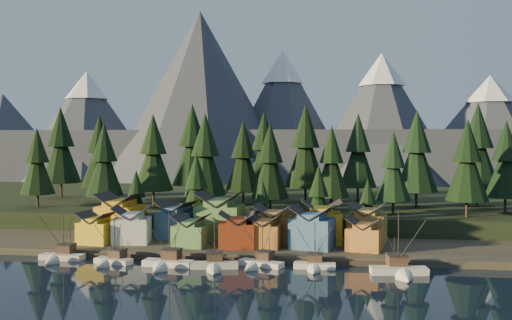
# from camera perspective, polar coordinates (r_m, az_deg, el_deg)

# --- Properties ---
(ground) EXTENTS (500.00, 500.00, 0.00)m
(ground) POSITION_cam_1_polar(r_m,az_deg,el_deg) (107.09, -4.92, -11.77)
(ground) COLOR black
(ground) RESTS_ON ground
(shore_strip) EXTENTS (400.00, 50.00, 1.50)m
(shore_strip) POSITION_cam_1_polar(r_m,az_deg,el_deg) (145.36, -1.33, -7.76)
(shore_strip) COLOR #322C24
(shore_strip) RESTS_ON ground
(hillside) EXTENTS (420.00, 100.00, 6.00)m
(hillside) POSITION_cam_1_polar(r_m,az_deg,el_deg) (194.03, 1.11, -4.59)
(hillside) COLOR black
(hillside) RESTS_ON ground
(dock) EXTENTS (80.00, 4.00, 1.00)m
(dock) POSITION_cam_1_polar(r_m,az_deg,el_deg) (122.70, -3.16, -9.73)
(dock) COLOR #40352E
(dock) RESTS_ON ground
(mountain_ridge) EXTENTS (560.00, 190.00, 90.00)m
(mountain_ridge) POSITION_cam_1_polar(r_m,az_deg,el_deg) (316.06, 3.10, 2.19)
(mountain_ridge) COLOR #474D5B
(mountain_ridge) RESTS_ON ground
(boat_0) EXTENTS (9.66, 10.46, 11.50)m
(boat_0) POSITION_cam_1_polar(r_m,az_deg,el_deg) (128.53, -19.07, -8.52)
(boat_0) COLOR beige
(boat_0) RESTS_ON ground
(boat_1) EXTENTS (8.55, 9.07, 10.33)m
(boat_1) POSITION_cam_1_polar(r_m,az_deg,el_deg) (121.82, -14.33, -9.13)
(boat_1) COLOR beige
(boat_1) RESTS_ON ground
(boat_2) EXTENTS (10.67, 11.42, 12.08)m
(boat_2) POSITION_cam_1_polar(r_m,az_deg,el_deg) (116.68, -9.02, -9.47)
(boat_2) COLOR silver
(boat_2) RESTS_ON ground
(boat_3) EXTENTS (10.05, 10.62, 11.19)m
(boat_3) POSITION_cam_1_polar(r_m,az_deg,el_deg) (114.16, -4.19, -9.80)
(boat_3) COLOR beige
(boat_3) RESTS_ON ground
(boat_4) EXTENTS (9.80, 10.21, 10.58)m
(boat_4) POSITION_cam_1_polar(r_m,az_deg,el_deg) (115.70, 0.25, -9.71)
(boat_4) COLOR silver
(boat_4) RESTS_ON ground
(boat_5) EXTENTS (8.47, 9.24, 10.21)m
(boat_5) POSITION_cam_1_polar(r_m,az_deg,el_deg) (114.40, 5.86, -9.86)
(boat_5) COLOR white
(boat_5) RESTS_ON ground
(boat_6) EXTENTS (11.30, 12.09, 12.69)m
(boat_6) POSITION_cam_1_polar(r_m,az_deg,el_deg) (112.15, 14.25, -9.93)
(boat_6) COLOR silver
(boat_6) RESTS_ON ground
(house_front_0) EXTENTS (8.15, 7.80, 7.32)m
(house_front_0) POSITION_cam_1_polar(r_m,az_deg,el_deg) (137.45, -15.66, -6.47)
(house_front_0) COLOR yellow
(house_front_0) RESTS_ON shore_strip
(house_front_1) EXTENTS (9.23, 8.96, 8.39)m
(house_front_1) POSITION_cam_1_polar(r_m,az_deg,el_deg) (136.22, -12.33, -6.28)
(house_front_1) COLOR white
(house_front_1) RESTS_ON shore_strip
(house_front_2) EXTENTS (8.08, 8.13, 7.10)m
(house_front_2) POSITION_cam_1_polar(r_m,az_deg,el_deg) (129.98, -6.49, -6.95)
(house_front_2) COLOR #4E8347
(house_front_2) RESTS_ON shore_strip
(house_front_3) EXTENTS (8.67, 8.36, 7.93)m
(house_front_3) POSITION_cam_1_polar(r_m,az_deg,el_deg) (127.88, -1.92, -6.89)
(house_front_3) COLOR maroon
(house_front_3) RESTS_ON shore_strip
(house_front_4) EXTENTS (7.83, 8.36, 7.42)m
(house_front_4) POSITION_cam_1_polar(r_m,az_deg,el_deg) (128.14, 0.86, -6.99)
(house_front_4) COLOR #AA682B
(house_front_4) RESTS_ON shore_strip
(house_front_5) EXTENTS (10.53, 9.92, 9.37)m
(house_front_5) POSITION_cam_1_polar(r_m,az_deg,el_deg) (127.42, 5.65, -6.59)
(house_front_5) COLOR #3E6694
(house_front_5) RESTS_ON shore_strip
(house_front_6) EXTENTS (8.48, 8.18, 7.17)m
(house_front_6) POSITION_cam_1_polar(r_m,az_deg,el_deg) (126.65, 10.76, -7.20)
(house_front_6) COLOR #C37632
(house_front_6) RESTS_ON shore_strip
(house_back_0) EXTENTS (10.40, 10.03, 10.70)m
(house_back_0) POSITION_cam_1_polar(r_m,az_deg,el_deg) (146.25, -13.46, -5.23)
(house_back_0) COLOR gold
(house_back_0) RESTS_ON shore_strip
(house_back_1) EXTENTS (9.83, 9.90, 9.11)m
(house_back_1) POSITION_cam_1_polar(r_m,az_deg,el_deg) (140.39, -7.96, -5.85)
(house_back_1) COLOR #35507E
(house_back_1) RESTS_ON shore_strip
(house_back_2) EXTENTS (11.13, 10.30, 11.31)m
(house_back_2) POSITION_cam_1_polar(r_m,az_deg,el_deg) (139.94, -3.65, -5.38)
(house_back_2) COLOR #558146
(house_back_2) RESTS_ON shore_strip
(house_back_3) EXTENTS (9.23, 8.36, 8.77)m
(house_back_3) POSITION_cam_1_polar(r_m,az_deg,el_deg) (134.46, 1.71, -6.25)
(house_back_3) COLOR #A16E39
(house_back_3) RESTS_ON shore_strip
(house_back_4) EXTENTS (9.68, 9.34, 9.90)m
(house_back_4) POSITION_cam_1_polar(r_m,az_deg,el_deg) (133.93, 6.56, -6.05)
(house_back_4) COLOR gold
(house_back_4) RESTS_ON shore_strip
(house_back_5) EXTENTS (9.86, 9.94, 9.39)m
(house_back_5) POSITION_cam_1_polar(r_m,az_deg,el_deg) (135.14, 11.04, -6.11)
(house_back_5) COLOR olive
(house_back_5) RESTS_ON shore_strip
(tree_hill_0) EXTENTS (9.87, 9.87, 23.00)m
(tree_hill_0) POSITION_cam_1_polar(r_m,az_deg,el_deg) (175.66, -21.02, -0.34)
(tree_hill_0) COLOR #332319
(tree_hill_0) RESTS_ON hillside
(tree_hill_1) EXTENTS (11.72, 11.72, 27.30)m
(tree_hill_1) POSITION_cam_1_polar(r_m,az_deg,el_deg) (184.61, -15.35, 0.57)
(tree_hill_1) COLOR #332319
(tree_hill_1) RESTS_ON hillside
(tree_hill_2) EXTENTS (10.35, 10.35, 24.11)m
(tree_hill_2) POSITION_cam_1_polar(r_m,az_deg,el_deg) (162.35, -14.92, -0.25)
(tree_hill_2) COLOR #332319
(tree_hill_2) RESTS_ON hillside
(tree_hill_3) EXTENTS (11.66, 11.66, 27.17)m
(tree_hill_3) POSITION_cam_1_polar(r_m,az_deg,el_deg) (169.98, -10.24, 0.46)
(tree_hill_3) COLOR #332319
(tree_hill_3) RESTS_ON hillside
(tree_hill_4) EXTENTS (13.24, 13.24, 30.83)m
(tree_hill_4) POSITION_cam_1_polar(r_m,az_deg,el_deg) (182.07, -6.36, 1.22)
(tree_hill_4) COLOR #332319
(tree_hill_4) RESTS_ON hillside
(tree_hill_5) EXTENTS (11.49, 11.49, 26.78)m
(tree_hill_5) POSITION_cam_1_polar(r_m,az_deg,el_deg) (155.46, -5.09, 0.25)
(tree_hill_5) COLOR #332319
(tree_hill_5) RESTS_ON hillside
(tree_hill_6) EXTENTS (10.80, 10.80, 25.16)m
(tree_hill_6) POSITION_cam_1_polar(r_m,az_deg,el_deg) (168.63, -1.28, 0.11)
(tree_hill_6) COLOR #332319
(tree_hill_6) RESTS_ON hillside
(tree_hill_7) EXTENTS (10.30, 10.30, 24.00)m
(tree_hill_7) POSITION_cam_1_polar(r_m,az_deg,el_deg) (150.43, 1.42, -0.38)
(tree_hill_7) COLOR #332319
(tree_hill_7) RESTS_ON hillside
(tree_hill_8) EXTENTS (13.04, 13.04, 30.38)m
(tree_hill_8) POSITION_cam_1_polar(r_m,az_deg,el_deg) (173.54, 4.98, 1.10)
(tree_hill_8) COLOR #332319
(tree_hill_8) RESTS_ON hillside
(tree_hill_9) EXTENTS (10.06, 10.06, 23.43)m
(tree_hill_9) POSITION_cam_1_polar(r_m,az_deg,el_deg) (156.41, 7.55, -0.42)
(tree_hill_9) COLOR #332319
(tree_hill_9) RESTS_ON hillside
(tree_hill_10) EXTENTS (11.96, 11.96, 27.87)m
(tree_hill_10) POSITION_cam_1_polar(r_m,az_deg,el_deg) (181.42, 10.17, 0.68)
(tree_hill_10) COLOR #332319
(tree_hill_10) RESTS_ON hillside
(tree_hill_11) EXTENTS (9.32, 9.32, 21.71)m
(tree_hill_11) POSITION_cam_1_polar(r_m,az_deg,el_deg) (152.14, 13.57, -0.88)
(tree_hill_11) COLOR #332319
(tree_hill_11) RESTS_ON hillside
(tree_hill_12) EXTENTS (12.08, 12.08, 28.14)m
(tree_hill_12) POSITION_cam_1_polar(r_m,az_deg,el_deg) (168.81, 15.77, 0.58)
(tree_hill_12) COLOR #332319
(tree_hill_12) RESTS_ON hillside
(tree_hill_13) EXTENTS (10.63, 10.63, 24.77)m
(tree_hill_13) POSITION_cam_1_polar(r_m,az_deg,el_deg) (152.86, 20.38, -0.32)
(tree_hill_13) COLOR #332319
(tree_hill_13) RESTS_ON hillside
(tree_hill_14) EXTENTS (13.03, 13.03, 30.36)m
(tree_hill_14) POSITION_cam_1_polar(r_m,az_deg,el_deg) (177.94, 21.27, 0.98)
(tree_hill_14) COLOR #332319
(tree_hill_14) RESTS_ON hillside
(tree_hill_15) EXTENTS (12.32, 12.32, 28.70)m
(tree_hill_15) POSITION_cam_1_polar(r_m,az_deg,el_deg) (184.80, 0.81, 0.88)
(tree_hill_15) COLOR #332319
(tree_hill_15) RESTS_ON hillside
(tree_hill_16) EXTENTS (13.10, 13.10, 30.51)m
(tree_hill_16) POSITION_cam_1_polar(r_m,az_deg,el_deg) (201.31, -18.93, 1.15)
(tree_hill_16) COLOR #332319
(tree_hill_16) RESTS_ON hillside
(tree_hill_17) EXTENTS (10.61, 10.61, 24.72)m
(tree_hill_17) POSITION_cam_1_polar(r_m,az_deg,el_deg) (165.45, 23.71, -0.20)
(tree_hill_17) COLOR #332319
(tree_hill_17) RESTS_ON hillside
(tree_shore_0) EXTENTS (6.95, 6.95, 16.19)m
(tree_shore_0) POSITION_cam_1_polar(r_m,az_deg,el_deg) (151.15, -11.88, -3.75)
(tree_shore_0) COLOR #332319
(tree_shore_0) RESTS_ON shore_strip
(tree_shore_1) EXTENTS (8.84, 8.84, 20.60)m
(tree_shore_1) POSITION_cam_1_polar(r_m,az_deg,el_deg) (146.23, -5.98, -2.96)
(tree_shore_1) COLOR #332319
(tree_shore_1) RESTS_ON shore_strip
(tree_shore_2) EXTENTS (6.00, 6.00, 13.98)m
(tree_shore_2) POSITION_cam_1_polar(r_m,az_deg,el_deg) (143.43, 0.65, -4.51)
(tree_shore_2) COLOR #332319
(tree_shore_2) RESTS_ON shore_strip
(tree_shore_3) EXTENTS (7.63, 7.63, 17.78)m
(tree_shore_3) POSITION_cam_1_polar(r_m,az_deg,el_deg) (142.07, 6.26, -3.74)
(tree_shore_3) COLOR #332319
(tree_shore_3) RESTS_ON shore_strip
(tree_shore_4) EXTENTS (6.28, 6.28, 14.63)m
(tree_shore_4) POSITION_cam_1_polar(r_m,az_deg,el_deg) (142.38, 11.11, -4.45)
(tree_shore_4) COLOR #332319
(tree_shore_4) RESTS_ON shore_strip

